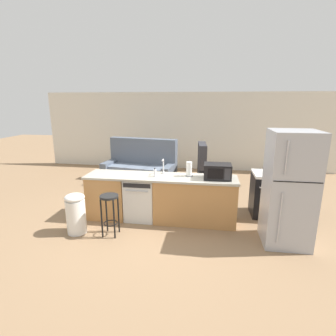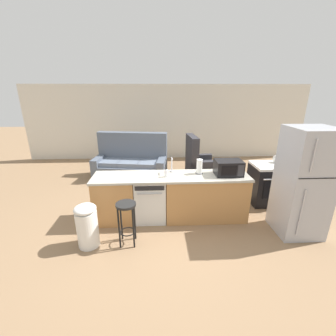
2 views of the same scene
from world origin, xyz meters
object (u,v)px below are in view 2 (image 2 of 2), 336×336
paper_towel_roll (199,167)px  kettle (277,159)px  bar_stool (126,215)px  trash_bin (87,225)px  dishwasher (150,199)px  refrigerator (303,183)px  stove_range (268,184)px  microwave (229,168)px  soap_bottle (166,173)px  couch (132,164)px  armchair (198,164)px

paper_towel_roll → kettle: bearing=18.1°
bar_stool → trash_bin: same height
dishwasher → refrigerator: 2.71m
trash_bin → refrigerator: bearing=3.6°
trash_bin → paper_towel_roll: bearing=23.9°
stove_range → microwave: microwave is taller
refrigerator → soap_bottle: size_ratio=10.66×
refrigerator → trash_bin: refrigerator is taller
kettle → bar_stool: 3.47m
couch → armchair: size_ratio=1.76×
paper_towel_roll → soap_bottle: bearing=-167.7°
bar_stool → armchair: size_ratio=0.62×
dishwasher → couch: (-0.60, 2.29, -0.03)m
dishwasher → bar_stool: dishwasher is taller
microwave → trash_bin: bearing=-162.6°
kettle → couch: 3.78m
kettle → couch: size_ratio=0.10×
soap_bottle → armchair: 2.62m
bar_stool → armchair: (1.70, 3.02, -0.19)m
kettle → soap_bottle: bearing=-163.4°
refrigerator → armchair: bearing=114.2°
microwave → trash_bin: (-2.47, -0.78, -0.66)m
paper_towel_roll → bar_stool: 1.63m
dishwasher → stove_range: 2.66m
couch → bar_stool: bearing=-85.5°
dishwasher → armchair: armchair is taller
dishwasher → trash_bin: (-0.99, -0.78, -0.04)m
dishwasher → armchair: 2.63m
soap_bottle → bar_stool: soap_bottle is taller
microwave → couch: couch is taller
dishwasher → trash_bin: 1.26m
bar_stool → couch: couch is taller
microwave → couch: 3.16m
dishwasher → armchair: (1.34, 2.26, -0.07)m
soap_bottle → trash_bin: size_ratio=0.24×
bar_stool → couch: size_ratio=0.35×
trash_bin → armchair: 3.83m
microwave → armchair: bearing=93.6°
dishwasher → microwave: 1.60m
paper_towel_roll → bar_stool: paper_towel_roll is taller
refrigerator → soap_bottle: refrigerator is taller
paper_towel_roll → kettle: (1.83, 0.60, -0.05)m
paper_towel_roll → couch: 2.77m
soap_bottle → trash_bin: soap_bottle is taller
refrigerator → microwave: size_ratio=3.75×
soap_bottle → couch: couch is taller
stove_range → refrigerator: refrigerator is taller
paper_towel_roll → couch: couch is taller
refrigerator → soap_bottle: 2.35m
kettle → couch: (-3.37, 1.61, -0.59)m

